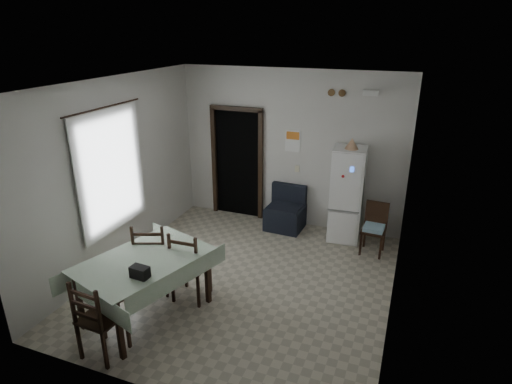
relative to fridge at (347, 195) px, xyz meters
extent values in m
plane|color=#A49C86|center=(-1.14, -1.93, -0.84)|extent=(4.50, 4.50, 0.00)
cube|color=black|center=(-2.19, 0.53, 0.21)|extent=(0.90, 0.45, 2.10)
cube|color=black|center=(-2.68, 0.29, 0.21)|extent=(0.08, 0.10, 2.18)
cube|color=black|center=(-1.70, 0.29, 0.21)|extent=(0.08, 0.10, 2.18)
cube|color=black|center=(-2.19, 0.29, 1.30)|extent=(1.06, 0.10, 0.08)
cube|color=silver|center=(-3.29, -2.13, 0.71)|extent=(0.10, 1.20, 1.60)
cube|color=silver|center=(-3.18, -2.13, 0.71)|extent=(0.02, 1.45, 1.85)
cylinder|color=black|center=(-3.17, -2.13, 1.66)|extent=(0.02, 1.60, 0.02)
cube|color=white|center=(-1.09, 0.31, 0.78)|extent=(0.28, 0.02, 0.40)
cube|color=orange|center=(-1.09, 0.30, 0.88)|extent=(0.24, 0.01, 0.14)
cube|color=beige|center=(-0.99, 0.31, 0.26)|extent=(0.08, 0.02, 0.12)
cylinder|color=brown|center=(-0.44, 0.30, 1.68)|extent=(0.12, 0.03, 0.12)
cylinder|color=brown|center=(-0.26, 0.30, 1.68)|extent=(0.12, 0.03, 0.12)
cube|color=white|center=(0.21, 0.28, 1.71)|extent=(0.25, 0.07, 0.09)
cone|color=tan|center=(0.02, -0.06, 0.93)|extent=(0.25, 0.25, 0.18)
cube|color=black|center=(-1.80, -3.48, 0.07)|extent=(0.23, 0.15, 0.14)
camera|label=1|loc=(0.99, -6.99, 2.74)|focal=30.00mm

